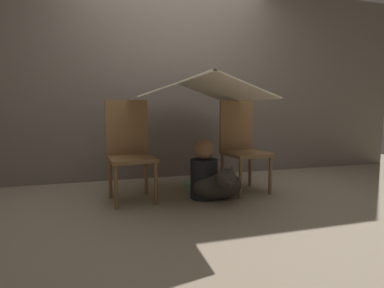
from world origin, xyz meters
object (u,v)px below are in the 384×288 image
object	(u,v)px
chair_right	(242,143)
dog	(220,184)
person_front	(204,172)
chair_left	(130,147)

from	to	relation	value
chair_right	dog	size ratio (longest dim) A/B	1.93
person_front	dog	size ratio (longest dim) A/B	1.17
chair_right	dog	bearing A→B (deg)	-148.44
chair_left	chair_right	size ratio (longest dim) A/B	1.00
chair_right	person_front	distance (m)	0.58
chair_left	dog	world-z (taller)	chair_left
chair_left	person_front	xyz separation A→B (m)	(0.71, -0.17, -0.26)
chair_left	dog	bearing A→B (deg)	-26.78
person_front	chair_right	bearing A→B (deg)	19.46
person_front	dog	bearing A→B (deg)	-45.47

